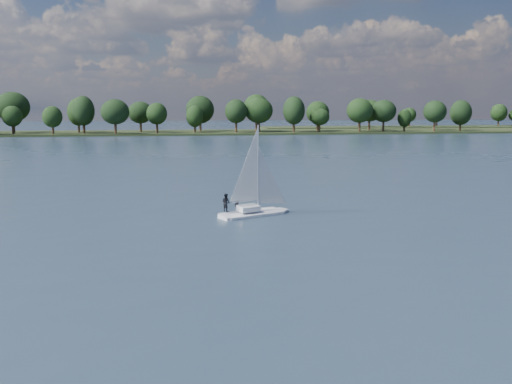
% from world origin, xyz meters
% --- Properties ---
extents(ground, '(700.00, 700.00, 0.00)m').
position_xyz_m(ground, '(0.00, 100.00, 0.00)').
color(ground, '#233342').
rests_on(ground, ground).
extents(far_shore, '(660.00, 40.00, 1.50)m').
position_xyz_m(far_shore, '(0.00, 212.00, 0.00)').
color(far_shore, black).
rests_on(far_shore, ground).
extents(far_shore_back, '(220.00, 30.00, 1.40)m').
position_xyz_m(far_shore_back, '(160.00, 260.00, 0.00)').
color(far_shore_back, black).
rests_on(far_shore_back, ground).
extents(sailboat, '(6.89, 4.50, 8.84)m').
position_xyz_m(sailboat, '(9.68, 33.23, 2.47)').
color(sailboat, silver).
rests_on(sailboat, ground).
extents(treeline, '(562.28, 74.05, 18.14)m').
position_xyz_m(treeline, '(-8.49, 208.01, 8.13)').
color(treeline, black).
rests_on(treeline, ground).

